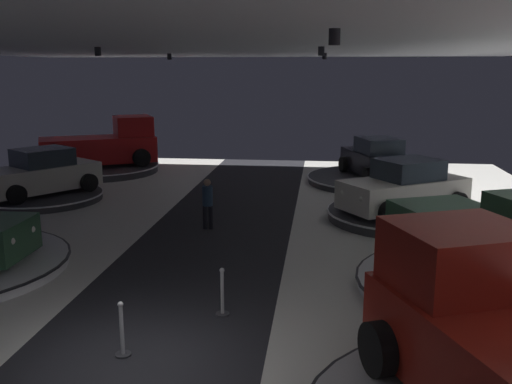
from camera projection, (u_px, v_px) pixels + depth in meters
ground at (131, 369)px, 9.39m from camera, size 24.00×44.00×0.06m
ceiling_with_spotlights at (113, 23)px, 8.19m from camera, size 24.00×44.00×0.39m
display_platform_far_right at (402, 215)px, 18.52m from camera, size 4.95×4.95×0.32m
display_car_far_right at (404, 188)px, 18.34m from camera, size 4.49×3.82×1.71m
display_platform_deep_right at (376, 179)px, 24.54m from camera, size 6.00×6.00×0.29m
display_car_deep_right at (377, 159)px, 24.31m from camera, size 3.20×4.55×1.71m
display_platform_mid_right at (483, 286)px, 12.57m from camera, size 5.68×5.68×0.26m
pickup_truck_mid_right at (498, 245)px, 12.04m from camera, size 4.19×5.70×2.30m
display_platform_far_left at (42, 197)px, 21.29m from camera, size 4.52×4.52×0.27m
display_car_far_left at (41, 174)px, 21.12m from camera, size 3.89×4.47×1.71m
display_platform_deep_left at (100, 168)px, 27.13m from camera, size 5.68×5.68×0.35m
pickup_truck_deep_left at (105, 145)px, 27.01m from camera, size 5.67×4.44×2.30m
visitor_walking_near at (208, 201)px, 17.35m from camera, size 0.32×0.32×1.59m
stanchion_a at (222, 298)px, 11.34m from camera, size 0.28×0.28×1.01m
stanchion_c at (122, 336)px, 9.72m from camera, size 0.28×0.28×1.01m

